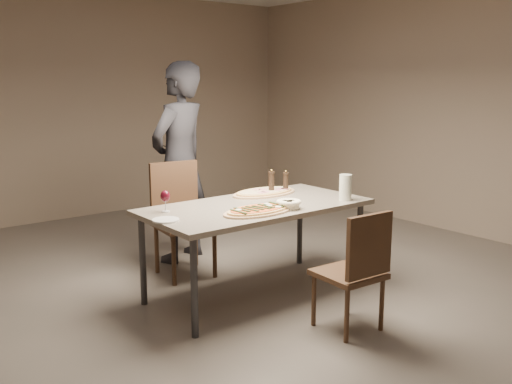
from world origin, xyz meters
TOP-DOWN VIEW (x-y plane):
  - room at (0.00, 0.00)m, footprint 7.00×7.00m
  - dining_table at (0.00, 0.00)m, footprint 1.80×0.90m
  - zucchini_pizza at (-0.16, -0.23)m, footprint 0.59×0.33m
  - ham_pizza at (0.31, 0.28)m, footprint 0.63×0.35m
  - bread_basket at (0.10, -0.28)m, footprint 0.19×0.19m
  - oil_dish at (0.49, 0.30)m, footprint 0.13×0.13m
  - pepper_mill_left at (0.37, 0.25)m, footprint 0.06×0.06m
  - pepper_mill_right at (0.50, 0.21)m, footprint 0.05×0.05m
  - carafe at (0.68, -0.33)m, footprint 0.10×0.10m
  - wine_glass at (-0.69, 0.22)m, footprint 0.07×0.07m
  - side_plate at (-0.83, -0.03)m, footprint 0.19×0.19m
  - chair_near at (0.10, -0.99)m, footprint 0.43×0.43m
  - chair_far at (-0.20, 0.84)m, footprint 0.53×0.53m
  - diner at (0.01, 1.19)m, footprint 0.81×0.67m

SIDE VIEW (x-z plane):
  - chair_near at x=0.10m, z-range 0.05..0.91m
  - chair_far at x=-0.20m, z-range 0.06..1.06m
  - dining_table at x=0.00m, z-range 0.32..1.07m
  - side_plate at x=-0.83m, z-range 0.75..0.76m
  - oil_dish at x=0.49m, z-range 0.75..0.77m
  - ham_pizza at x=0.31m, z-range 0.75..0.78m
  - zucchini_pizza at x=-0.16m, z-range 0.74..0.79m
  - bread_basket at x=0.10m, z-range 0.76..0.83m
  - pepper_mill_right at x=0.50m, z-range 0.74..0.94m
  - pepper_mill_left at x=0.37m, z-range 0.74..0.96m
  - carafe at x=0.68m, z-range 0.75..0.96m
  - wine_glass at x=-0.69m, z-range 0.78..0.95m
  - diner at x=0.01m, z-range 0.00..1.89m
  - room at x=0.00m, z-range -2.10..4.90m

